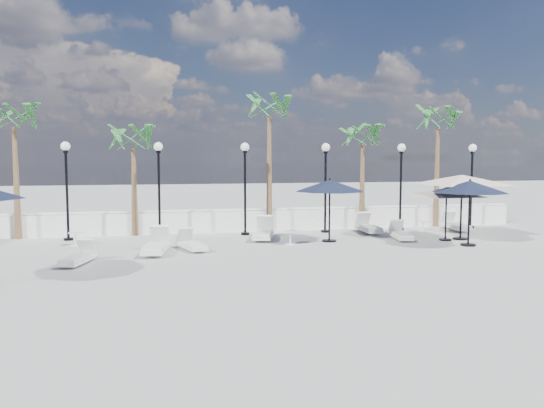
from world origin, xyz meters
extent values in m
plane|color=#A0A19C|center=(0.00, 0.00, 0.00)|extent=(100.00, 100.00, 0.00)
cube|color=white|center=(0.00, 7.50, 0.45)|extent=(26.00, 0.30, 0.90)
cube|color=white|center=(0.00, 7.50, 0.97)|extent=(26.00, 0.12, 0.08)
cylinder|color=black|center=(-7.00, 6.50, 0.05)|extent=(0.36, 0.36, 0.10)
cylinder|color=black|center=(-7.00, 6.50, 1.75)|extent=(0.10, 0.10, 3.50)
cylinder|color=black|center=(-7.00, 6.50, 3.45)|extent=(0.18, 0.18, 0.10)
sphere|color=white|center=(-7.00, 6.50, 3.66)|extent=(0.36, 0.36, 0.36)
cylinder|color=black|center=(-3.50, 6.50, 0.05)|extent=(0.36, 0.36, 0.10)
cylinder|color=black|center=(-3.50, 6.50, 1.75)|extent=(0.10, 0.10, 3.50)
cylinder|color=black|center=(-3.50, 6.50, 3.45)|extent=(0.18, 0.18, 0.10)
sphere|color=white|center=(-3.50, 6.50, 3.66)|extent=(0.36, 0.36, 0.36)
cylinder|color=black|center=(0.00, 6.50, 0.05)|extent=(0.36, 0.36, 0.10)
cylinder|color=black|center=(0.00, 6.50, 1.75)|extent=(0.10, 0.10, 3.50)
cylinder|color=black|center=(0.00, 6.50, 3.45)|extent=(0.18, 0.18, 0.10)
sphere|color=white|center=(0.00, 6.50, 3.66)|extent=(0.36, 0.36, 0.36)
cylinder|color=black|center=(3.50, 6.50, 0.05)|extent=(0.36, 0.36, 0.10)
cylinder|color=black|center=(3.50, 6.50, 1.75)|extent=(0.10, 0.10, 3.50)
cylinder|color=black|center=(3.50, 6.50, 3.45)|extent=(0.18, 0.18, 0.10)
sphere|color=white|center=(3.50, 6.50, 3.66)|extent=(0.36, 0.36, 0.36)
cylinder|color=black|center=(7.00, 6.50, 0.05)|extent=(0.36, 0.36, 0.10)
cylinder|color=black|center=(7.00, 6.50, 1.75)|extent=(0.10, 0.10, 3.50)
cylinder|color=black|center=(7.00, 6.50, 3.45)|extent=(0.18, 0.18, 0.10)
sphere|color=white|center=(7.00, 6.50, 3.66)|extent=(0.36, 0.36, 0.36)
cylinder|color=black|center=(10.50, 6.50, 0.05)|extent=(0.36, 0.36, 0.10)
cylinder|color=black|center=(10.50, 6.50, 1.75)|extent=(0.10, 0.10, 3.50)
cylinder|color=black|center=(10.50, 6.50, 3.45)|extent=(0.18, 0.18, 0.10)
sphere|color=white|center=(10.50, 6.50, 3.66)|extent=(0.36, 0.36, 0.36)
cone|color=brown|center=(-9.00, 7.30, 2.20)|extent=(0.28, 0.28, 4.40)
cone|color=brown|center=(-4.50, 7.30, 1.80)|extent=(0.28, 0.28, 3.60)
cone|color=brown|center=(1.20, 7.30, 2.50)|extent=(0.28, 0.28, 5.00)
cone|color=brown|center=(5.50, 7.30, 1.90)|extent=(0.28, 0.28, 3.80)
cone|color=brown|center=(9.20, 7.30, 2.30)|extent=(0.28, 0.28, 4.60)
cube|color=white|center=(-3.65, 2.78, 0.17)|extent=(1.02, 2.13, 0.11)
cube|color=white|center=(-3.69, 2.51, 0.29)|extent=(0.87, 1.47, 0.11)
cube|color=white|center=(-3.51, 3.60, 0.57)|extent=(0.71, 0.59, 0.64)
cube|color=white|center=(-2.44, 3.19, 0.14)|extent=(1.04, 1.80, 0.09)
cube|color=white|center=(-2.37, 2.97, 0.24)|extent=(0.85, 1.26, 0.09)
cube|color=white|center=(-2.64, 3.86, 0.48)|extent=(0.63, 0.54, 0.53)
cube|color=white|center=(-5.96, 1.41, 0.13)|extent=(1.00, 1.74, 0.09)
cube|color=white|center=(-6.02, 1.19, 0.23)|extent=(0.81, 1.21, 0.09)
cube|color=white|center=(-5.77, 2.05, 0.46)|extent=(0.61, 0.52, 0.52)
cube|color=white|center=(0.48, 5.07, 0.17)|extent=(1.25, 2.18, 0.11)
cube|color=white|center=(0.41, 4.80, 0.29)|extent=(1.02, 1.53, 0.11)
cube|color=white|center=(0.72, 5.88, 0.58)|extent=(0.76, 0.65, 0.65)
cube|color=white|center=(5.25, 5.88, 0.16)|extent=(0.79, 2.00, 0.11)
cube|color=white|center=(5.24, 5.62, 0.27)|extent=(0.71, 1.36, 0.11)
cube|color=white|center=(5.31, 6.67, 0.55)|extent=(0.64, 0.51, 0.61)
cube|color=white|center=(5.75, 3.83, 0.14)|extent=(0.87, 1.79, 0.09)
cube|color=white|center=(5.71, 3.60, 0.24)|extent=(0.74, 1.23, 0.09)
cube|color=white|center=(5.87, 4.51, 0.48)|extent=(0.60, 0.50, 0.54)
cube|color=white|center=(9.35, 5.82, 0.15)|extent=(0.78, 1.94, 0.10)
cube|color=white|center=(9.33, 5.56, 0.27)|extent=(0.69, 1.32, 0.10)
cube|color=white|center=(9.41, 6.58, 0.53)|extent=(0.63, 0.49, 0.59)
cylinder|color=white|center=(-6.54, 5.11, 0.01)|extent=(0.39, 0.39, 0.03)
cylinder|color=white|center=(-6.54, 5.11, 0.23)|extent=(0.06, 0.06, 0.47)
cylinder|color=white|center=(-6.54, 5.11, 0.48)|extent=(0.51, 0.51, 0.03)
cylinder|color=white|center=(1.22, 3.63, 0.02)|extent=(0.40, 0.40, 0.03)
cylinder|color=white|center=(1.22, 3.63, 0.24)|extent=(0.06, 0.06, 0.48)
cylinder|color=white|center=(1.22, 3.63, 0.49)|extent=(0.52, 0.52, 0.03)
cylinder|color=white|center=(7.79, 5.86, 0.01)|extent=(0.35, 0.35, 0.03)
cylinder|color=white|center=(7.79, 5.86, 0.21)|extent=(0.05, 0.05, 0.43)
cylinder|color=white|center=(7.79, 5.86, 0.43)|extent=(0.46, 0.46, 0.03)
cylinder|color=black|center=(2.87, 4.04, 0.03)|extent=(0.54, 0.54, 0.06)
cylinder|color=black|center=(2.87, 4.04, 1.17)|extent=(0.07, 0.07, 2.33)
cone|color=black|center=(2.87, 4.04, 2.16)|extent=(2.72, 2.72, 0.44)
sphere|color=black|center=(2.87, 4.04, 2.40)|extent=(0.08, 0.08, 0.08)
cylinder|color=black|center=(7.55, 2.04, 0.03)|extent=(0.55, 0.55, 0.06)
cylinder|color=black|center=(7.55, 2.04, 1.17)|extent=(0.07, 0.07, 2.34)
cone|color=black|center=(7.55, 2.04, 2.17)|extent=(2.73, 2.73, 0.44)
sphere|color=black|center=(7.55, 2.04, 2.41)|extent=(0.08, 0.08, 0.08)
cylinder|color=black|center=(8.10, 3.43, 0.03)|extent=(0.57, 0.57, 0.07)
cylinder|color=black|center=(8.10, 3.43, 1.26)|extent=(0.08, 0.08, 2.52)
pyramid|color=beige|center=(8.10, 3.43, 2.55)|extent=(5.58, 5.58, 0.38)
cylinder|color=black|center=(7.38, 3.33, 0.03)|extent=(0.47, 0.47, 0.05)
cylinder|color=black|center=(7.38, 3.33, 1.02)|extent=(0.06, 0.06, 2.03)
pyramid|color=beige|center=(7.38, 3.33, 2.05)|extent=(4.41, 4.41, 0.32)
camera|label=1|loc=(-3.57, -15.23, 3.22)|focal=35.00mm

